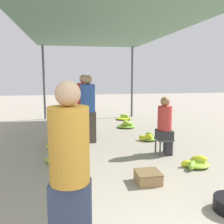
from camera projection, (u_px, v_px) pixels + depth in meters
The scene contains 15 objects.
canopy_post_back_left at pixel (44, 83), 9.44m from camera, with size 0.08×0.08×2.79m, color #4C4C51.
canopy_post_back_right at pixel (132, 82), 10.04m from camera, with size 0.08×0.08×2.79m, color #4C4C51.
canopy_tarp at pixel (104, 25), 5.60m from camera, with size 3.84×8.47×0.04m, color #567A60.
vendor_foreground at pixel (70, 172), 2.19m from camera, with size 0.40×0.40×1.66m.
stool at pixel (164, 141), 5.38m from camera, with size 0.34×0.34×0.35m.
vendor_seated at pixel (165, 125), 5.33m from camera, with size 0.39×0.39×1.25m.
banana_pile_left_0 at pixel (57, 144), 5.88m from camera, with size 0.55×0.61×0.28m.
banana_pile_left_1 at pixel (57, 157), 4.97m from camera, with size 0.53×0.55×0.26m.
banana_pile_right_0 at pixel (196, 163), 4.67m from camera, with size 0.54×0.56×0.21m.
banana_pile_right_1 at pixel (127, 125), 8.10m from camera, with size 0.59×0.59×0.25m.
banana_pile_right_2 at pixel (124, 118), 9.55m from camera, with size 0.60×0.59×0.22m.
banana_pile_right_3 at pixel (148, 137), 6.52m from camera, with size 0.51×0.45×0.20m.
crate_near at pixel (148, 177), 3.97m from camera, with size 0.39×0.39×0.18m.
shopper_walking_mid at pixel (88, 108), 6.23m from camera, with size 0.38×0.37×1.70m.
shopper_walking_far at pixel (84, 105), 6.72m from camera, with size 0.47×0.47×1.71m.
Camera 1 is at (-0.87, -1.43, 1.72)m, focal length 40.00 mm.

